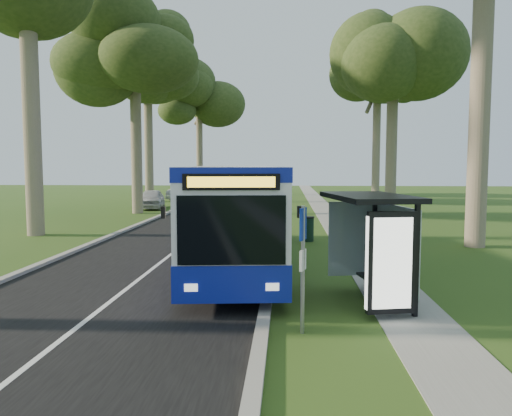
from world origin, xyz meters
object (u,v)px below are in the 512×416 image
Objects in this scene: bus at (234,214)px; litter_bin at (307,229)px; bus_shelter at (378,229)px; car_white at (152,199)px; bus_stop_sign at (303,254)px; car_silver at (184,192)px.

bus reaches higher than litter_bin.
bus_shelter reaches higher than car_white.
bus is at bearing 124.88° from bus_stop_sign.
bus_stop_sign is 2.45m from bus_shelter.
bus_stop_sign is 11.13m from litter_bin.
litter_bin is at bearing 105.20° from bus_stop_sign.
litter_bin is 0.25× the size of car_white.
bus reaches higher than bus_shelter.
litter_bin is at bearing 86.36° from bus_shelter.
car_white is (-7.78, 18.95, -0.89)m from bus.
bus_stop_sign is 27.13m from car_white.
bus_stop_sign is 0.77× the size of bus_shelter.
bus_shelter is 0.70× the size of car_silver.
car_silver is (-10.93, 32.25, -0.98)m from bus_shelter.
bus_stop_sign is at bearing -78.41° from car_white.
car_silver is (-9.81, 22.96, 0.21)m from litter_bin.
bus_shelter is 26.16m from car_white.
bus_shelter is at bearing -73.60° from car_white.
bus_stop_sign is at bearing -143.58° from bus_shelter.
car_white reaches higher than litter_bin.
car_white is (-10.25, 14.25, 0.18)m from litter_bin.
bus is at bearing -117.73° from litter_bin.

